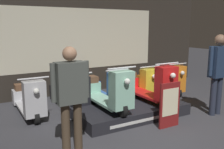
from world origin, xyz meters
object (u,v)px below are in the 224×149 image
scooter_display_left (106,91)px  scooter_backrow_0 (29,99)px  scooter_display_right (147,85)px  scooter_backrow_1 (70,93)px  price_sign_board (170,105)px  person_right_browsing (218,69)px  scooter_backrow_3 (135,84)px  scooter_backrow_4 (162,81)px  scooter_backrow_2 (105,89)px  person_left_browsing (71,91)px

scooter_display_left → scooter_backrow_0: (-1.34, 1.05, -0.24)m
scooter_display_right → scooter_backrow_1: bearing=144.5°
scooter_backrow_0 → price_sign_board: size_ratio=2.07×
person_right_browsing → scooter_backrow_0: bearing=150.4°
scooter_backrow_3 → price_sign_board: scooter_backrow_3 is taller
scooter_backrow_1 → price_sign_board: scooter_backrow_1 is taller
scooter_display_right → price_sign_board: scooter_display_right is taller
scooter_backrow_0 → scooter_backrow_3: bearing=0.0°
scooter_backrow_1 → scooter_backrow_4: same height
scooter_display_left → scooter_backrow_2: scooter_display_left is taller
scooter_backrow_3 → person_right_browsing: (0.72, -2.00, 0.66)m
scooter_backrow_0 → scooter_backrow_2: 1.87m
scooter_display_right → scooter_backrow_1: 1.82m
person_left_browsing → person_right_browsing: size_ratio=0.93×
scooter_backrow_1 → scooter_backrow_2: same height
scooter_backrow_3 → person_right_browsing: 2.23m
scooter_backrow_2 → price_sign_board: (0.30, -2.04, 0.09)m
scooter_backrow_1 → scooter_backrow_3: 1.87m
scooter_backrow_2 → scooter_backrow_1: bearing=180.0°
scooter_backrow_1 → scooter_backrow_3: bearing=0.0°
scooter_backrow_4 → price_sign_board: (-1.58, -2.04, 0.09)m
scooter_backrow_4 → person_left_browsing: 4.09m
scooter_backrow_2 → person_right_browsing: (1.66, -2.00, 0.66)m
person_right_browsing → scooter_backrow_2: bearing=129.6°
scooter_backrow_2 → person_left_browsing: bearing=-129.3°
scooter_backrow_3 → scooter_backrow_4: same height
scooter_display_right → scooter_backrow_4: size_ratio=1.00×
person_right_browsing → scooter_backrow_4: bearing=83.9°
scooter_backrow_4 → scooter_display_right: bearing=-141.9°
scooter_display_right → scooter_backrow_3: size_ratio=1.00×
scooter_display_left → scooter_display_right: size_ratio=1.00×
scooter_backrow_3 → person_right_browsing: person_right_browsing is taller
person_left_browsing → price_sign_board: size_ratio=1.85×
scooter_backrow_4 → scooter_backrow_0: bearing=180.0°
scooter_backrow_4 → person_left_browsing: bearing=-150.3°
scooter_backrow_1 → person_right_browsing: (2.60, -2.00, 0.66)m
scooter_display_right → scooter_backrow_1: (-1.47, 1.05, -0.24)m
person_left_browsing → price_sign_board: (1.94, -0.04, -0.51)m
scooter_backrow_0 → scooter_backrow_4: same height
scooter_display_left → scooter_backrow_2: bearing=63.0°
scooter_backrow_1 → scooter_backrow_2: bearing=0.0°
scooter_backrow_1 → person_left_browsing: person_left_browsing is taller
scooter_backrow_4 → price_sign_board: size_ratio=2.07×
scooter_backrow_0 → person_right_browsing: bearing=-29.6°
person_left_browsing → scooter_backrow_4: bearing=29.7°
person_left_browsing → price_sign_board: person_left_browsing is taller
scooter_backrow_2 → scooter_backrow_4: (1.87, 0.00, 0.00)m
scooter_backrow_0 → scooter_backrow_3: (2.81, 0.00, 0.00)m
person_right_browsing → scooter_backrow_1: bearing=142.3°
scooter_backrow_1 → price_sign_board: bearing=-58.9°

